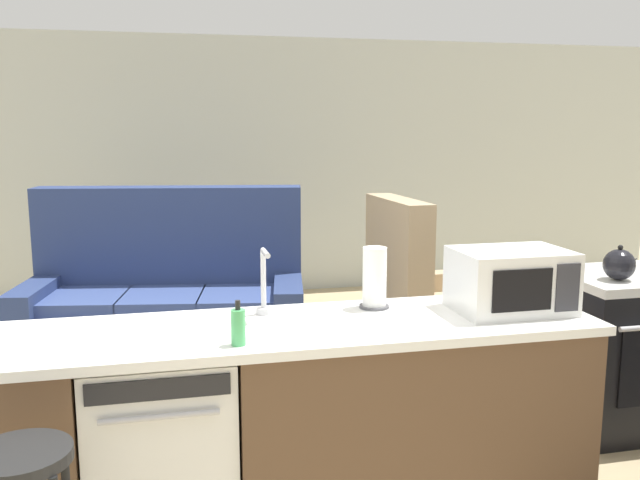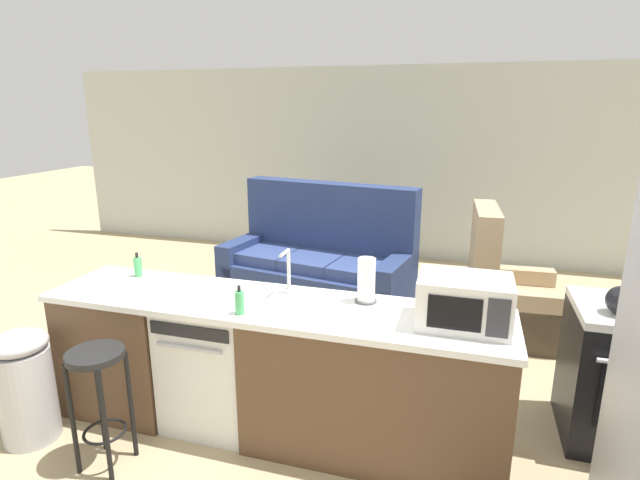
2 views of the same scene
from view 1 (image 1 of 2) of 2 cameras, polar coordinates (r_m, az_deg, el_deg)
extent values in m
cube|color=beige|center=(6.94, -8.86, 5.99)|extent=(10.00, 0.06, 2.60)
cube|color=brown|center=(3.17, 7.34, -14.62)|extent=(1.55, 0.62, 0.86)
cube|color=white|center=(2.86, -5.38, -7.70)|extent=(2.94, 0.66, 0.04)
cube|color=silver|center=(3.01, -13.13, -16.45)|extent=(0.58, 0.58, 0.84)
cube|color=black|center=(2.59, -13.43, -12.14)|extent=(0.52, 0.01, 0.08)
cylinder|color=#B2B2B7|center=(2.62, -13.35, -14.29)|extent=(0.44, 0.02, 0.02)
cube|color=black|center=(4.34, 24.15, -8.73)|extent=(0.76, 0.64, 0.85)
cube|color=silver|center=(4.23, 24.57, -2.91)|extent=(0.76, 0.64, 0.05)
torus|color=black|center=(4.02, 23.75, -3.19)|extent=(0.16, 0.16, 0.01)
torus|color=black|center=(4.22, 21.69, -2.46)|extent=(0.16, 0.16, 0.01)
torus|color=black|center=(4.42, 25.35, -2.18)|extent=(0.16, 0.16, 0.01)
cube|color=white|center=(3.17, 15.75, -3.28)|extent=(0.50, 0.36, 0.28)
cube|color=black|center=(3.00, 16.68, -4.09)|extent=(0.27, 0.01, 0.18)
cube|color=#2D2D33|center=(3.11, 20.14, -3.79)|extent=(0.11, 0.01, 0.21)
cylinder|color=silver|center=(3.04, -4.75, -5.95)|extent=(0.07, 0.07, 0.03)
cylinder|color=silver|center=(3.00, -4.79, -3.29)|extent=(0.02, 0.02, 0.26)
cylinder|color=silver|center=(2.91, -4.63, -1.09)|extent=(0.02, 0.14, 0.02)
cylinder|color=#4C4C51|center=(3.14, 4.58, -5.59)|extent=(0.14, 0.14, 0.01)
cylinder|color=white|center=(3.11, 4.62, -3.08)|extent=(0.11, 0.11, 0.27)
cylinder|color=#4CB266|center=(2.62, -6.90, -7.32)|extent=(0.06, 0.06, 0.14)
cylinder|color=black|center=(2.59, -6.94, -5.46)|extent=(0.02, 0.02, 0.04)
sphere|color=black|center=(4.00, 23.89, -1.91)|extent=(0.17, 0.17, 0.17)
sphere|color=black|center=(3.99, 23.98, -0.57)|extent=(0.03, 0.03, 0.03)
cone|color=black|center=(4.05, 24.82, -1.61)|extent=(0.08, 0.04, 0.06)
cylinder|color=black|center=(2.38, -23.99, -16.34)|extent=(0.32, 0.32, 0.04)
cube|color=navy|center=(5.14, -12.85, -7.80)|extent=(2.13, 1.23, 0.42)
cube|color=navy|center=(5.35, -12.43, -2.39)|extent=(2.01, 0.58, 1.27)
cube|color=navy|center=(5.34, -22.51, -6.53)|extent=(0.35, 0.92, 0.62)
cube|color=navy|center=(5.03, -2.67, -6.74)|extent=(0.35, 0.92, 0.62)
cube|color=#35477D|center=(5.14, -19.13, -4.96)|extent=(0.66, 0.72, 0.12)
cube|color=#35477D|center=(5.02, -13.06, -5.03)|extent=(0.66, 0.72, 0.12)
cube|color=#35477D|center=(4.95, -6.76, -5.04)|extent=(0.66, 0.72, 0.12)
cube|color=tan|center=(5.29, 9.47, -7.29)|extent=(0.84, 0.89, 0.40)
cube|color=tan|center=(5.07, 6.52, -3.29)|extent=(0.24, 0.86, 1.20)
cube|color=tan|center=(4.97, 11.21, -7.54)|extent=(0.81, 0.20, 0.55)
cube|color=tan|center=(5.57, 7.97, -5.58)|extent=(0.81, 0.20, 0.55)
camera|label=2|loc=(1.52, 78.21, 15.37)|focal=28.00mm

